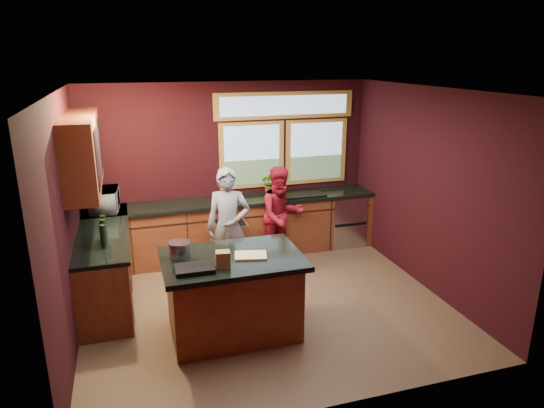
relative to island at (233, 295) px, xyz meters
name	(u,v)px	position (x,y,z in m)	size (l,w,h in m)	color
floor	(266,304)	(0.54, 0.51, -0.48)	(4.50, 4.50, 0.00)	brown
room_shell	(211,166)	(-0.06, 0.84, 1.32)	(4.52, 4.02, 2.71)	black
back_counter	(248,226)	(0.74, 2.21, -0.01)	(4.50, 0.64, 0.93)	#582115
left_counter	(105,263)	(-1.41, 1.36, -0.01)	(0.64, 2.30, 0.93)	#582115
island	(233,295)	(0.00, 0.00, 0.00)	(1.55, 1.05, 0.95)	#582115
person_grey	(228,227)	(0.23, 1.31, 0.34)	(0.60, 0.39, 1.64)	slate
person_red	(281,216)	(1.14, 1.74, 0.28)	(0.73, 0.57, 1.51)	maroon
microwave	(104,200)	(-1.38, 2.19, 0.61)	(0.58, 0.39, 0.32)	#999999
potted_plant	(272,183)	(1.16, 2.26, 0.65)	(0.37, 0.32, 0.41)	#999999
paper_towel	(276,187)	(1.21, 2.21, 0.59)	(0.12, 0.12, 0.28)	white
cutting_board	(251,255)	(0.20, -0.05, 0.48)	(0.35, 0.25, 0.02)	tan
stock_pot	(180,250)	(-0.55, 0.15, 0.56)	(0.24, 0.24, 0.18)	#AAAAAF
paper_bag	(223,259)	(-0.15, -0.25, 0.56)	(0.15, 0.12, 0.18)	brown
black_tray	(195,269)	(-0.45, -0.25, 0.49)	(0.40, 0.28, 0.05)	black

